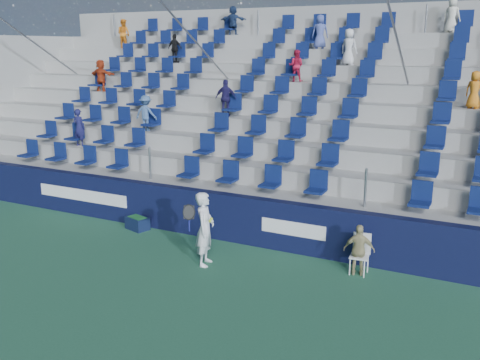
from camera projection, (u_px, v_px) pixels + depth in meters
name	position (u px, v px, depth m)	size (l,w,h in m)	color
ground	(169.00, 291.00, 10.76)	(70.00, 70.00, 0.00)	#296144
sponsor_wall	(239.00, 219.00, 13.34)	(24.00, 0.32, 1.20)	#0E1133
grandstand	(310.00, 130.00, 17.38)	(24.00, 8.17, 6.63)	gray
tennis_player	(205.00, 229.00, 11.87)	(0.69, 0.69, 1.68)	white
line_judge_chair	(361.00, 251.00, 11.53)	(0.42, 0.43, 0.88)	white
line_judge	(359.00, 250.00, 11.39)	(0.66, 0.27, 1.13)	tan
ball_bin	(137.00, 223.00, 14.35)	(0.70, 0.56, 0.34)	#0F1937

